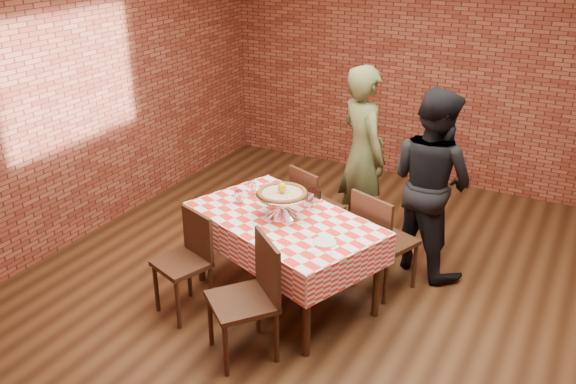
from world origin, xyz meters
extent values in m
plane|color=black|center=(0.00, 0.00, 0.00)|extent=(6.00, 6.00, 0.00)
plane|color=maroon|center=(0.00, 3.00, 1.45)|extent=(5.50, 0.00, 5.50)
cube|color=#3A2115|center=(-0.43, -0.11, 0.38)|extent=(1.76, 1.41, 0.75)
cylinder|color=#C7B48D|center=(-0.46, -0.09, 0.96)|extent=(0.54, 0.54, 0.03)
ellipsoid|color=yellow|center=(-0.46, -0.09, 1.01)|extent=(0.09, 0.09, 0.09)
cylinder|color=white|center=(-0.90, -0.05, 0.81)|extent=(0.09, 0.09, 0.11)
cylinder|color=white|center=(-0.89, 0.15, 0.81)|extent=(0.09, 0.09, 0.11)
cylinder|color=white|center=(0.04, -0.34, 0.76)|extent=(0.22, 0.22, 0.01)
cube|color=white|center=(0.03, -0.51, 0.76)|extent=(0.05, 0.04, 0.00)
cube|color=white|center=(0.13, -0.47, 0.76)|extent=(0.06, 0.05, 0.00)
cube|color=silver|center=(-0.31, 0.17, 0.83)|extent=(0.13, 0.11, 0.15)
imported|color=#4C522D|center=(-0.30, 1.25, 0.87)|extent=(0.76, 0.73, 1.75)
imported|color=black|center=(0.46, 0.96, 0.85)|extent=(1.02, 0.94, 1.70)
camera|label=1|loc=(1.69, -4.00, 2.97)|focal=38.26mm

